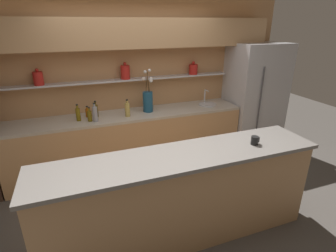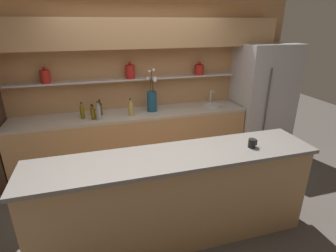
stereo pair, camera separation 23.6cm
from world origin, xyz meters
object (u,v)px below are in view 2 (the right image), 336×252
Objects in this scene: flower_vase at (152,99)px; sink_fixture at (213,104)px; coffee_mug at (252,143)px; bottle_spirit_3 at (98,112)px; refrigerator at (262,100)px; bottle_oil_0 at (100,109)px; bottle_oil_1 at (82,112)px; bottle_oil_2 at (93,114)px; bottle_sauce_5 at (92,111)px; bottle_spirit_4 at (131,109)px.

flower_vase is 2.30× the size of sink_fixture.
bottle_spirit_3 is at bearing 133.29° from coffee_mug.
coffee_mug is at bearing -127.62° from refrigerator.
flower_vase reaches higher than bottle_oil_0.
sink_fixture is 1.20× the size of bottle_oil_1.
sink_fixture is (1.05, -0.01, -0.17)m from flower_vase.
bottle_spirit_3 is (0.23, -0.12, 0.02)m from bottle_oil_1.
bottle_oil_2 is (-0.90, -0.13, -0.11)m from flower_vase.
bottle_oil_2 is at bearing 133.95° from coffee_mug.
bottle_spirit_3 reaches higher than bottle_sauce_5.
bottle_sauce_5 is at bearing 110.15° from bottle_spirit_3.
bottle_oil_2 is 0.55m from bottle_spirit_4.
refrigerator is 6.53× the size of sink_fixture.
coffee_mug is (1.49, -1.59, 0.03)m from bottle_spirit_3.
flower_vase is 6.87× the size of coffee_mug.
coffee_mug is (0.66, -1.76, -0.04)m from flower_vase.
flower_vase is 0.93m from bottle_sauce_5.
refrigerator reaches higher than coffee_mug.
flower_vase reaches higher than bottle_spirit_4.
refrigerator reaches higher than bottle_sauce_5.
bottle_oil_1 is 1.45× the size of bottle_sauce_5.
bottle_oil_2 is (0.15, -0.07, -0.02)m from bottle_oil_1.
flower_vase reaches higher than bottle_sauce_5.
sink_fixture reaches higher than bottle_oil_0.
bottle_spirit_3 is at bearing -173.16° from bottle_spirit_4.
bottle_spirit_3 is (-1.88, -0.17, 0.09)m from sink_fixture.
bottle_oil_2 is 0.77× the size of bottle_spirit_3.
refrigerator is 7.34× the size of bottle_spirit_4.
flower_vase is at bearing 110.68° from coffee_mug.
bottle_spirit_3 is 0.26m from bottle_sauce_5.
sink_fixture is 1.40× the size of bottle_oil_2.
refrigerator is at bearing 1.46° from bottle_spirit_4.
sink_fixture is at bearing -2.26° from bottle_sauce_5.
bottle_oil_2 reaches higher than bottle_sauce_5.
coffee_mug reaches higher than bottle_sauce_5.
coffee_mug is at bearing -46.71° from bottle_spirit_3.
sink_fixture is at bearing 176.99° from refrigerator.
sink_fixture is 1.80m from coffee_mug.
sink_fixture is 1.97m from bottle_sauce_5.
bottle_spirit_3 reaches higher than bottle_oil_0.
sink_fixture reaches higher than bottle_sauce_5.
bottle_oil_1 is at bearing -176.74° from flower_vase.
flower_vase is at bearing 18.47° from bottle_spirit_4.
bottle_spirit_4 is (0.55, 0.02, 0.03)m from bottle_oil_2.
flower_vase is 0.92m from bottle_oil_2.
bottle_spirit_4 is at bearing -175.59° from sink_fixture.
flower_vase is 1.06m from bottle_oil_1.
bottle_sauce_5 is 2.42m from coffee_mug.
sink_fixture is at bearing -0.55° from flower_vase.
bottle_sauce_5 is (-2.89, 0.13, 0.03)m from refrigerator.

